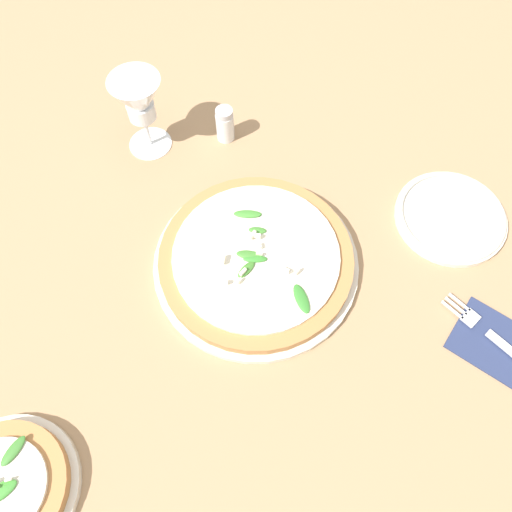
{
  "coord_description": "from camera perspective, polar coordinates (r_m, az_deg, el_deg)",
  "views": [
    {
      "loc": [
        -0.28,
        0.2,
        0.7
      ],
      "look_at": [
        -0.01,
        -0.03,
        0.03
      ],
      "focal_mm": 35.0,
      "sensor_mm": 36.0,
      "label": 1
    }
  ],
  "objects": [
    {
      "name": "shaker_pepper",
      "position": [
        0.91,
        -3.57,
        14.78
      ],
      "size": [
        0.03,
        0.03,
        0.07
      ],
      "color": "silver",
      "rests_on": "ground_plane"
    },
    {
      "name": "wine_glass",
      "position": [
        0.87,
        -13.19,
        16.66
      ],
      "size": [
        0.08,
        0.08,
        0.15
      ],
      "color": "white",
      "rests_on": "ground_plane"
    },
    {
      "name": "fork",
      "position": [
        0.81,
        26.34,
        -9.02
      ],
      "size": [
        0.2,
        0.03,
        0.0
      ],
      "rotation": [
        0.0,
        0.0,
        0.06
      ],
      "color": "silver",
      "rests_on": "ground_plane"
    },
    {
      "name": "ground_plane",
      "position": [
        0.78,
        -1.85,
        -1.98
      ],
      "size": [
        6.0,
        6.0,
        0.0
      ],
      "primitive_type": "plane",
      "color": "#9E7A56"
    },
    {
      "name": "napkin",
      "position": [
        0.81,
        26.6,
        -9.47
      ],
      "size": [
        0.17,
        0.13,
        0.01
      ],
      "rotation": [
        0.0,
        0.0,
        0.25
      ],
      "color": "navy",
      "rests_on": "ground_plane"
    },
    {
      "name": "pizza_personal_side",
      "position": [
        0.75,
        -26.82,
        -22.66
      ],
      "size": [
        0.18,
        0.18,
        0.05
      ],
      "color": "silver",
      "rests_on": "ground_plane"
    },
    {
      "name": "side_plate_white",
      "position": [
        0.88,
        21.38,
        4.23
      ],
      "size": [
        0.18,
        0.18,
        0.02
      ],
      "color": "silver",
      "rests_on": "ground_plane"
    },
    {
      "name": "pizza_arugula_main",
      "position": [
        0.77,
        0.0,
        -0.46
      ],
      "size": [
        0.32,
        0.32,
        0.05
      ],
      "color": "silver",
      "rests_on": "ground_plane"
    }
  ]
}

